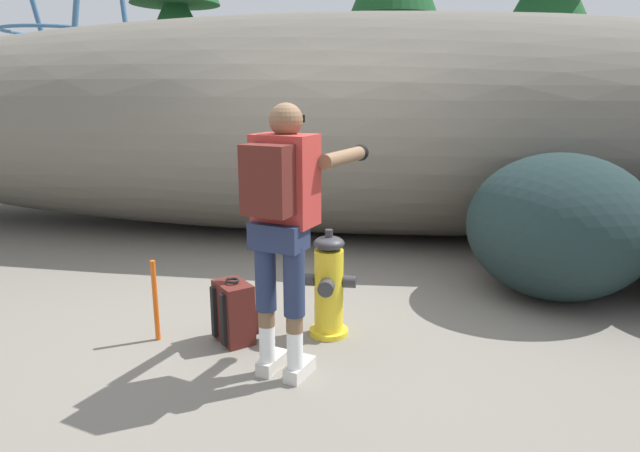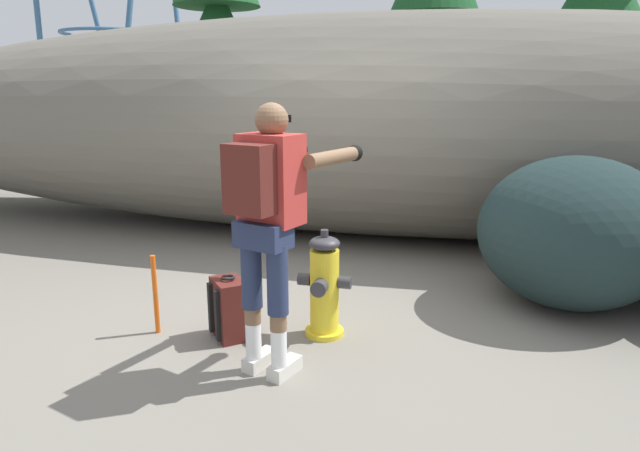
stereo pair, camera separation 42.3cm
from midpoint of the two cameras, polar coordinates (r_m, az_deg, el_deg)
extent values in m
cube|color=slate|center=(4.41, -5.02, -10.06)|extent=(56.00, 56.00, 0.04)
ellipsoid|color=#666056|center=(7.00, 0.39, 10.29)|extent=(16.01, 3.20, 2.66)
cylinder|color=yellow|center=(4.17, -2.05, -10.86)|extent=(0.29, 0.29, 0.04)
cylinder|color=yellow|center=(4.05, -2.09, -6.67)|extent=(0.21, 0.21, 0.61)
ellipsoid|color=#333338|center=(3.94, -2.14, -1.83)|extent=(0.22, 0.22, 0.10)
cylinder|color=#333338|center=(3.92, -2.15, -0.77)|extent=(0.06, 0.06, 0.05)
cylinder|color=#333338|center=(4.05, -4.21, -5.58)|extent=(0.09, 0.09, 0.09)
cylinder|color=#333338|center=(4.00, 0.04, -5.80)|extent=(0.09, 0.09, 0.09)
cylinder|color=#333338|center=(3.88, -2.50, -6.43)|extent=(0.11, 0.09, 0.11)
cube|color=beige|center=(3.72, -8.27, -13.84)|extent=(0.18, 0.28, 0.09)
cylinder|color=white|center=(3.60, -8.91, -11.89)|extent=(0.10, 0.10, 0.24)
cylinder|color=brown|center=(3.53, -9.01, -9.35)|extent=(0.10, 0.10, 0.11)
cylinder|color=#232D4C|center=(3.43, -9.18, -5.17)|extent=(0.13, 0.13, 0.44)
cube|color=beige|center=(3.62, -5.56, -14.56)|extent=(0.18, 0.28, 0.09)
cylinder|color=white|center=(3.50, -6.15, -12.59)|extent=(0.10, 0.10, 0.24)
cylinder|color=brown|center=(3.43, -6.23, -9.99)|extent=(0.10, 0.10, 0.11)
cylinder|color=#232D4C|center=(3.33, -6.35, -5.71)|extent=(0.13, 0.13, 0.44)
cube|color=#232D4C|center=(3.30, -7.94, -1.03)|extent=(0.37, 0.29, 0.16)
cube|color=#B2332D|center=(3.30, -7.29, 4.68)|extent=(0.42, 0.34, 0.54)
cube|color=#511E19|center=(3.14, -9.31, 4.62)|extent=(0.32, 0.24, 0.40)
sphere|color=brown|center=(3.28, -7.28, 10.77)|extent=(0.20, 0.20, 0.20)
cube|color=black|center=(3.36, -6.48, 10.94)|extent=(0.15, 0.07, 0.04)
cylinder|color=brown|center=(3.72, -7.05, 7.41)|extent=(0.26, 0.58, 0.09)
sphere|color=black|center=(3.94, -4.90, 7.83)|extent=(0.11, 0.11, 0.11)
cylinder|color=brown|center=(3.50, -0.95, 7.11)|extent=(0.26, 0.58, 0.09)
sphere|color=black|center=(3.74, 0.95, 7.54)|extent=(0.11, 0.11, 0.11)
cube|color=#511E19|center=(4.07, -11.88, -8.75)|extent=(0.35, 0.36, 0.44)
cube|color=#511E19|center=(4.14, -10.15, -9.26)|extent=(0.18, 0.20, 0.20)
torus|color=black|center=(3.99, -12.05, -5.56)|extent=(0.10, 0.10, 0.02)
cube|color=black|center=(4.11, -13.82, -8.65)|extent=(0.06, 0.06, 0.37)
cube|color=black|center=(3.96, -13.00, -9.45)|extent=(0.06, 0.06, 0.37)
ellipsoid|color=#1B2B2C|center=(5.08, 21.19, -0.03)|extent=(2.15, 2.15, 1.25)
ellipsoid|color=#2C2427|center=(5.96, 20.17, -1.30)|extent=(0.96, 0.96, 0.59)
cylinder|color=#47331E|center=(11.80, -14.86, 7.57)|extent=(0.32, 0.32, 1.13)
cone|color=#194C23|center=(11.76, -15.46, 16.82)|extent=(2.64, 2.64, 2.67)
cylinder|color=#47331E|center=(11.76, 6.11, 7.91)|extent=(0.32, 0.32, 1.13)
cone|color=#194C23|center=(11.72, 6.35, 16.75)|extent=(2.67, 2.67, 2.49)
cylinder|color=#47331E|center=(12.85, 20.53, 9.00)|extent=(0.36, 0.36, 1.74)
cone|color=#194C23|center=(12.90, 21.46, 19.39)|extent=(2.99, 2.99, 2.94)
cylinder|color=#386089|center=(19.71, -19.88, 18.00)|extent=(1.04, 1.04, 6.94)
cylinder|color=#386089|center=(21.20, -27.21, 16.98)|extent=(1.04, 1.04, 6.94)
cylinder|color=#386089|center=(17.17, -24.62, 18.32)|extent=(1.04, 1.04, 6.94)
torus|color=#386089|center=(19.18, -26.06, 17.58)|extent=(3.14, 3.14, 0.10)
cylinder|color=#E55914|center=(4.21, -19.41, -7.33)|extent=(0.04, 0.04, 0.60)
camera|label=1|loc=(0.21, -92.86, -0.71)|focal=31.07mm
camera|label=2|loc=(0.21, 87.14, 0.71)|focal=31.07mm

